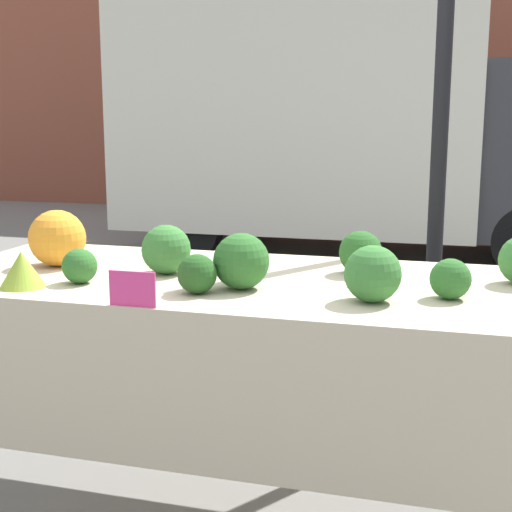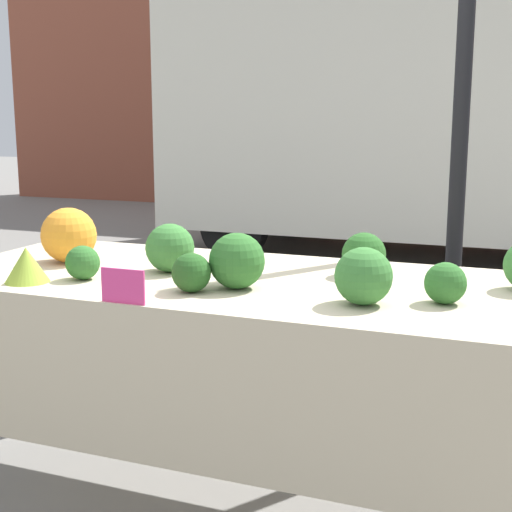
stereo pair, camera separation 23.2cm
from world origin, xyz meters
TOP-DOWN VIEW (x-y plane):
  - ground_plane at (0.00, 0.00)m, footprint 40.00×40.00m
  - building_facade at (0.00, 8.80)m, footprint 16.00×0.60m
  - tent_pole at (0.57, 0.88)m, footprint 0.07×0.07m
  - parked_truck at (-0.51, 5.16)m, footprint 4.71×2.03m
  - market_table at (0.00, -0.07)m, footprint 2.31×0.93m
  - orange_cauliflower at (-0.77, 0.01)m, footprint 0.21×0.21m
  - romanesco_head at (-0.70, -0.33)m, footprint 0.15×0.15m
  - broccoli_head_0 at (-0.01, -0.15)m, footprint 0.18×0.18m
  - broccoli_head_1 at (0.65, -0.11)m, footprint 0.13×0.13m
  - broccoli_head_3 at (0.42, -0.21)m, footprint 0.17×0.17m
  - broccoli_head_4 at (0.33, 0.18)m, footprint 0.15×0.15m
  - broccoli_head_5 at (-0.55, -0.22)m, footprint 0.12×0.12m
  - broccoli_head_6 at (-0.33, -0.01)m, footprint 0.18×0.18m
  - broccoli_head_7 at (-0.12, -0.25)m, footprint 0.13×0.13m
  - price_sign at (-0.25, -0.45)m, footprint 0.15×0.01m

SIDE VIEW (x-z plane):
  - ground_plane at x=0.00m, z-range 0.00..0.00m
  - market_table at x=0.00m, z-range 0.34..1.19m
  - price_sign at x=-0.25m, z-range 0.86..0.97m
  - broccoli_head_5 at x=-0.55m, z-range 0.86..0.98m
  - romanesco_head at x=-0.70m, z-range 0.86..0.98m
  - broccoli_head_1 at x=0.65m, z-range 0.86..0.98m
  - broccoli_head_7 at x=-0.12m, z-range 0.86..0.99m
  - broccoli_head_4 at x=0.33m, z-range 0.86..1.01m
  - broccoli_head_3 at x=0.42m, z-range 0.86..1.03m
  - broccoli_head_6 at x=-0.33m, z-range 0.86..1.03m
  - broccoli_head_0 at x=-0.01m, z-range 0.86..1.04m
  - orange_cauliflower at x=-0.77m, z-range 0.86..1.07m
  - tent_pole at x=0.57m, z-range 0.00..2.67m
  - parked_truck at x=-0.51m, z-range 0.08..2.62m
  - building_facade at x=0.00m, z-range 0.00..5.33m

